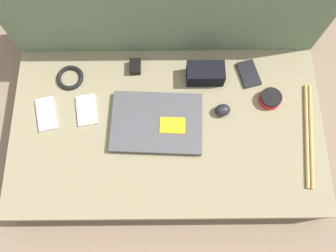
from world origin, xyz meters
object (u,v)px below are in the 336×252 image
computer_mouse (223,110)px  speaker_puck (271,99)px  camera_pouch (206,74)px  phone_black (249,74)px  phone_small (88,110)px  charger_brick (136,66)px  laptop (158,123)px  phone_silver (47,114)px

computer_mouse → speaker_puck: size_ratio=0.78×
camera_pouch → computer_mouse: bearing=-67.6°
phone_black → phone_small: size_ratio=0.95×
charger_brick → speaker_puck: bearing=-15.3°
laptop → computer_mouse: (0.24, 0.04, 0.01)m
charger_brick → camera_pouch: bearing=-9.0°
speaker_puck → phone_silver: bearing=-176.5°
laptop → camera_pouch: (0.18, 0.18, 0.02)m
speaker_puck → phone_silver: 0.82m
camera_pouch → speaker_puck: bearing=-21.9°
charger_brick → phone_small: bearing=-135.7°
phone_black → computer_mouse: bearing=-140.6°
phone_black → charger_brick: charger_brick is taller
laptop → phone_small: size_ratio=2.63×
phone_silver → charger_brick: size_ratio=2.44×
charger_brick → phone_black: bearing=-4.0°
camera_pouch → phone_silver: bearing=-166.1°
speaker_puck → phone_small: 0.67m
speaker_puck → charger_brick: 0.52m
phone_silver → camera_pouch: size_ratio=0.99×
computer_mouse → camera_pouch: size_ratio=0.45×
laptop → computer_mouse: computer_mouse is taller
laptop → computer_mouse: bearing=13.1°
phone_silver → charger_brick: charger_brick is taller
speaker_puck → camera_pouch: size_ratio=0.58×
speaker_puck → phone_silver: size_ratio=0.58×
phone_silver → charger_brick: bearing=17.0°
computer_mouse → phone_small: 0.49m
computer_mouse → phone_black: 0.19m
laptop → computer_mouse: size_ratio=5.34×
computer_mouse → phone_black: (0.11, 0.15, -0.01)m
laptop → charger_brick: size_ratio=5.93×
camera_pouch → laptop: bearing=-134.4°
computer_mouse → phone_silver: computer_mouse is taller
phone_black → charger_brick: 0.43m
computer_mouse → charger_brick: 0.37m
phone_small → phone_black: bearing=3.7°
speaker_puck → phone_small: bearing=-177.1°
computer_mouse → phone_small: (-0.49, 0.01, -0.01)m
speaker_puck → charger_brick: (-0.50, 0.14, -0.00)m
phone_small → speaker_puck: bearing=-6.5°
laptop → speaker_puck: (0.41, 0.09, 0.00)m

